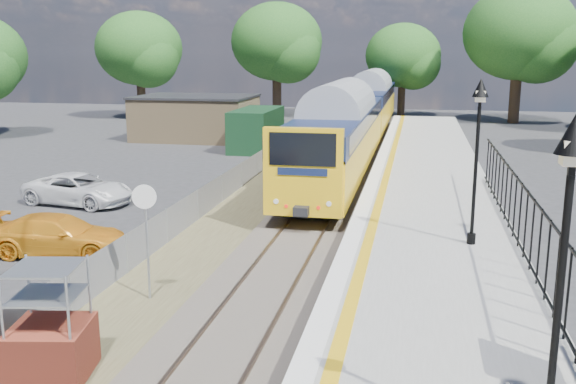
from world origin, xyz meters
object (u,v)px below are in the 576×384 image
(car_yellow, at_px, (58,235))
(car_white, at_px, (79,189))
(speed_sign, at_px, (146,222))
(victorian_lamp_south, at_px, (567,212))
(train, at_px, (359,113))
(victorian_lamp_north, at_px, (479,123))
(brick_plinth, at_px, (50,325))

(car_yellow, bearing_deg, car_white, 17.17)
(speed_sign, bearing_deg, car_yellow, 133.61)
(victorian_lamp_south, bearing_deg, train, 99.44)
(victorian_lamp_south, xyz_separation_m, train, (-5.50, 33.09, -1.96))
(victorian_lamp_north, distance_m, speed_sign, 9.18)
(train, xyz_separation_m, car_yellow, (-7.09, -23.78, -1.71))
(train, height_order, car_yellow, train)
(train, height_order, car_white, train)
(train, relative_size, speed_sign, 13.51)
(train, height_order, speed_sign, train)
(car_yellow, bearing_deg, victorian_lamp_south, -133.44)
(speed_sign, relative_size, car_white, 0.66)
(victorian_lamp_south, height_order, speed_sign, victorian_lamp_south)
(victorian_lamp_south, bearing_deg, car_yellow, 143.51)
(brick_plinth, height_order, car_yellow, brick_plinth)
(train, distance_m, speed_sign, 26.94)
(victorian_lamp_north, bearing_deg, speed_sign, -155.41)
(victorian_lamp_south, relative_size, car_white, 1.00)
(brick_plinth, xyz_separation_m, car_yellow, (-4.07, 7.08, -0.48))
(victorian_lamp_south, relative_size, brick_plinth, 2.00)
(victorian_lamp_north, xyz_separation_m, brick_plinth, (-8.32, -7.77, -3.19))
(speed_sign, height_order, car_yellow, speed_sign)
(train, xyz_separation_m, speed_sign, (-2.80, -26.79, -0.26))
(brick_plinth, relative_size, speed_sign, 0.76)
(car_white, bearing_deg, train, -20.21)
(car_white, bearing_deg, victorian_lamp_north, -100.91)
(victorian_lamp_north, xyz_separation_m, car_white, (-15.22, 5.63, -3.66))
(victorian_lamp_north, bearing_deg, car_yellow, -176.81)
(car_yellow, bearing_deg, train, -23.55)
(car_yellow, bearing_deg, victorian_lamp_north, -93.76)
(brick_plinth, relative_size, car_yellow, 0.53)
(speed_sign, xyz_separation_m, car_white, (-7.12, 9.34, -1.44))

